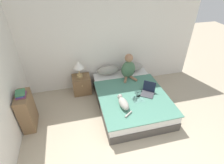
% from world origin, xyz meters
% --- Properties ---
extents(wall_back, '(5.29, 0.05, 2.55)m').
position_xyz_m(wall_back, '(0.00, 3.19, 1.27)').
color(wall_back, silver).
rests_on(wall_back, ground_plane).
extents(bed, '(1.64, 2.15, 0.43)m').
position_xyz_m(bed, '(0.41, 2.05, 0.21)').
color(bed, '#4C4742').
rests_on(bed, ground_plane).
extents(pillow_near, '(0.63, 0.25, 0.27)m').
position_xyz_m(pillow_near, '(0.05, 2.97, 0.56)').
color(pillow_near, gray).
rests_on(pillow_near, bed).
extents(pillow_far, '(0.63, 0.25, 0.27)m').
position_xyz_m(pillow_far, '(0.77, 2.97, 0.56)').
color(pillow_far, gray).
rests_on(pillow_far, bed).
extents(person_sitting, '(0.39, 0.38, 0.70)m').
position_xyz_m(person_sitting, '(0.54, 2.69, 0.73)').
color(person_sitting, '#476B4C').
rests_on(person_sitting, bed).
extents(cat_tabby, '(0.24, 0.62, 0.19)m').
position_xyz_m(cat_tabby, '(0.07, 1.60, 0.52)').
color(cat_tabby, '#A8A399').
rests_on(cat_tabby, bed).
extents(laptop_open, '(0.42, 0.43, 0.27)m').
position_xyz_m(laptop_open, '(0.79, 1.89, 0.49)').
color(laptop_open, '#424247').
rests_on(laptop_open, bed).
extents(nightstand, '(0.48, 0.45, 0.50)m').
position_xyz_m(nightstand, '(-0.72, 2.90, 0.25)').
color(nightstand, brown).
rests_on(nightstand, ground_plane).
extents(table_lamp, '(0.28, 0.28, 0.48)m').
position_xyz_m(table_lamp, '(-0.75, 2.91, 0.85)').
color(table_lamp, tan).
rests_on(table_lamp, nightstand).
extents(bookshelf, '(0.26, 0.56, 0.85)m').
position_xyz_m(bookshelf, '(-1.99, 1.96, 0.43)').
color(bookshelf, brown).
rests_on(bookshelf, ground_plane).
extents(book_stack_top, '(0.20, 0.25, 0.10)m').
position_xyz_m(book_stack_top, '(-1.98, 1.95, 0.90)').
color(book_stack_top, '#844270').
rests_on(book_stack_top, bookshelf).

